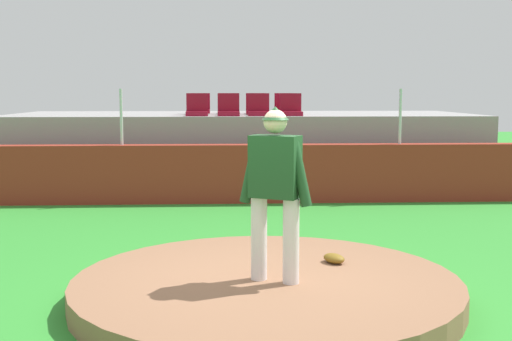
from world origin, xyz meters
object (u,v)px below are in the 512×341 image
object	(u,v)px
stadium_chair_1	(229,109)
stadium_chair_2	(259,109)
fielding_glove	(334,258)
stadium_chair_9	(228,107)
stadium_chair_10	(256,107)
stadium_chair_0	(197,109)
stadium_chair_11	(284,107)
stadium_chair_6	(256,108)
stadium_chair_3	(291,109)
stadium_chair_7	(287,108)
pitcher	(275,181)
stadium_chair_5	(228,108)
stadium_chair_8	(200,107)
baseball	(259,267)
stadium_chair_4	(197,108)

from	to	relation	value
stadium_chair_1	stadium_chair_2	bearing A→B (deg)	-178.35
fielding_glove	stadium_chair_1	xyz separation A→B (m)	(-1.18, 7.16, 1.57)
stadium_chair_9	stadium_chair_10	size ratio (longest dim) A/B	1.00
stadium_chair_1	stadium_chair_9	bearing A→B (deg)	-90.05
stadium_chair_0	stadium_chair_11	bearing A→B (deg)	-139.02
stadium_chair_6	stadium_chair_3	bearing A→B (deg)	129.84
fielding_glove	stadium_chair_7	xyz separation A→B (m)	(0.21, 8.08, 1.57)
pitcher	stadium_chair_11	size ratio (longest dim) A/B	3.70
stadium_chair_0	stadium_chair_10	distance (m)	2.28
stadium_chair_11	stadium_chair_5	bearing A→B (deg)	32.31
stadium_chair_0	stadium_chair_11	size ratio (longest dim) A/B	1.00
stadium_chair_3	stadium_chair_5	bearing A→B (deg)	-33.20
stadium_chair_3	stadium_chair_10	size ratio (longest dim) A/B	1.00
stadium_chair_0	stadium_chair_8	distance (m)	1.79
stadium_chair_3	stadium_chair_10	world-z (taller)	same
stadium_chair_9	stadium_chair_2	bearing A→B (deg)	110.37
stadium_chair_5	stadium_chair_11	world-z (taller)	same
fielding_glove	stadium_chair_1	world-z (taller)	stadium_chair_1
pitcher	stadium_chair_0	bearing A→B (deg)	124.17
stadium_chair_5	stadium_chair_11	bearing A→B (deg)	-147.69
stadium_chair_3	stadium_chair_0	bearing A→B (deg)	0.37
stadium_chair_6	stadium_chair_8	bearing A→B (deg)	-33.67
fielding_glove	stadium_chair_9	world-z (taller)	stadium_chair_9
stadium_chair_5	stadium_chair_6	bearing A→B (deg)	176.35
stadium_chair_6	stadium_chair_9	world-z (taller)	same
baseball	stadium_chair_11	size ratio (longest dim) A/B	0.15
stadium_chair_2	stadium_chair_0	bearing A→B (deg)	0.31
stadium_chair_7	stadium_chair_4	bearing A→B (deg)	-0.46
stadium_chair_10	stadium_chair_11	world-z (taller)	same
stadium_chair_0	stadium_chair_9	xyz separation A→B (m)	(0.70, 1.81, 0.00)
stadium_chair_3	stadium_chair_8	world-z (taller)	same
stadium_chair_1	stadium_chair_11	bearing A→B (deg)	-127.43
baseball	stadium_chair_3	bearing A→B (deg)	81.47
stadium_chair_2	pitcher	bearing A→B (deg)	88.20
stadium_chair_10	stadium_chair_6	bearing A→B (deg)	87.57
stadium_chair_8	stadium_chair_9	bearing A→B (deg)	-178.64
stadium_chair_3	stadium_chair_11	world-z (taller)	same
stadium_chair_2	baseball	bearing A→B (deg)	86.95
stadium_chair_3	stadium_chair_7	distance (m)	0.89
stadium_chair_2	stadium_chair_6	distance (m)	0.88
stadium_chair_3	baseball	bearing A→B (deg)	81.47
stadium_chair_6	stadium_chair_10	xyz separation A→B (m)	(0.04, 0.91, 0.00)
pitcher	stadium_chair_2	xyz separation A→B (m)	(0.25, 7.89, 0.55)
stadium_chair_4	stadium_chair_9	size ratio (longest dim) A/B	1.00
stadium_chair_3	stadium_chair_5	xyz separation A→B (m)	(-1.40, 0.92, 0.00)
stadium_chair_8	stadium_chair_11	world-z (taller)	same
stadium_chair_8	stadium_chair_4	bearing A→B (deg)	87.04
stadium_chair_0	stadium_chair_1	xyz separation A→B (m)	(0.70, -0.01, 0.00)
stadium_chair_10	stadium_chair_2	bearing A→B (deg)	89.05
baseball	stadium_chair_6	xyz separation A→B (m)	(0.39, 8.33, 1.59)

